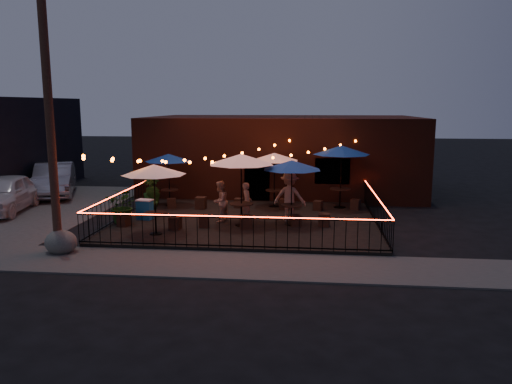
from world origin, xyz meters
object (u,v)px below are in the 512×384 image
utility_pole (50,126)px  cafe_table_3 (274,158)px  cafe_table_4 (292,166)px  cafe_table_5 (341,151)px  cafe_table_0 (154,171)px  cooler (145,209)px  cafe_table_1 (169,158)px  cafe_table_2 (241,160)px  boulder (61,242)px

utility_pole → cafe_table_3: (6.30, 7.33, -1.66)m
utility_pole → cafe_table_3: bearing=49.3°
cafe_table_4 → cafe_table_5: size_ratio=1.08×
utility_pole → cafe_table_0: size_ratio=2.77×
cafe_table_0 → cooler: bearing=117.3°
cafe_table_3 → cafe_table_5: (2.90, 0.07, 0.32)m
cafe_table_1 → cafe_table_2: (3.72, -3.44, 0.34)m
cafe_table_0 → cooler: 3.05m
cafe_table_2 → cooler: bearing=171.6°
cafe_table_4 → cafe_table_3: bearing=104.6°
cafe_table_2 → cafe_table_0: bearing=-150.6°
cafe_table_1 → cafe_table_4: size_ratio=0.82×
cafe_table_1 → cooler: (-0.20, -2.86, -1.72)m
cooler → cafe_table_0: bearing=-52.3°
cafe_table_2 → utility_pole: bearing=-145.4°
boulder → cafe_table_2: bearing=35.5°
cafe_table_3 → cafe_table_4: 3.49m
cafe_table_1 → cafe_table_0: bearing=-79.7°
cafe_table_5 → boulder: 11.97m
cafe_table_2 → cafe_table_3: size_ratio=1.00×
cafe_table_0 → cooler: (-1.12, 2.16, -1.84)m
cafe_table_4 → cooler: 6.08m
utility_pole → cafe_table_0: utility_pole is taller
cafe_table_4 → utility_pole: bearing=-151.2°
cafe_table_2 → cafe_table_5: cafe_table_5 is taller
cafe_table_4 → boulder: size_ratio=3.10×
cafe_table_2 → cooler: 4.47m
utility_pole → cafe_table_5: bearing=38.8°
cafe_table_4 → boulder: bearing=-150.5°
cafe_table_4 → cafe_table_5: 4.00m
utility_pole → cafe_table_4: (7.18, 3.95, -1.61)m
cafe_table_4 → cafe_table_1: bearing=150.5°
cafe_table_4 → cooler: size_ratio=3.70×
utility_pole → cooler: (1.40, 4.25, -3.44)m
cafe_table_2 → cafe_table_3: bearing=75.0°
cafe_table_2 → cafe_table_4: size_ratio=0.96×
utility_pole → cafe_table_1: (1.60, 7.11, -1.73)m
cafe_table_1 → cafe_table_4: 6.41m
cafe_table_2 → boulder: bearing=-144.5°
cooler → cafe_table_5: bearing=32.4°
cafe_table_0 → cooler: size_ratio=3.61×
cafe_table_1 → cooler: 3.34m
cafe_table_3 → cafe_table_5: cafe_table_5 is taller
cafe_table_1 → cooler: bearing=-94.1°
cafe_table_1 → boulder: size_ratio=2.54×
utility_pole → boulder: (0.11, -0.05, -3.63)m
cafe_table_5 → boulder: cafe_table_5 is taller
cafe_table_2 → cafe_table_3: 3.80m
utility_pole → boulder: bearing=-23.0°
utility_pole → boulder: utility_pole is taller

